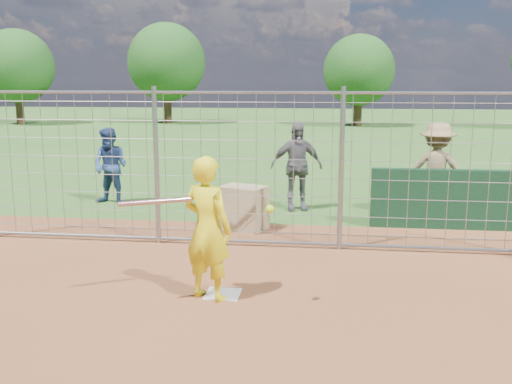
# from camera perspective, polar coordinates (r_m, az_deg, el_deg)

# --- Properties ---
(ground) EXTENTS (100.00, 100.00, 0.00)m
(ground) POSITION_cam_1_polar(r_m,az_deg,el_deg) (7.57, -3.06, -9.68)
(ground) COLOR #2D591E
(ground) RESTS_ON ground
(home_plate) EXTENTS (0.43, 0.43, 0.02)m
(home_plate) POSITION_cam_1_polar(r_m,az_deg,el_deg) (7.39, -3.34, -10.15)
(home_plate) COLOR silver
(home_plate) RESTS_ON ground
(dugout_wall) EXTENTS (2.60, 0.20, 1.10)m
(dugout_wall) POSITION_cam_1_polar(r_m,az_deg,el_deg) (10.98, 18.19, -0.68)
(dugout_wall) COLOR #11381E
(dugout_wall) RESTS_ON ground
(batter) EXTENTS (0.78, 0.66, 1.80)m
(batter) POSITION_cam_1_polar(r_m,az_deg,el_deg) (7.02, -4.87, -3.66)
(batter) COLOR yellow
(batter) RESTS_ON ground
(bystander_a) EXTENTS (0.94, 0.80, 1.68)m
(bystander_a) POSITION_cam_1_polar(r_m,az_deg,el_deg) (12.92, -14.34, 2.52)
(bystander_a) COLOR navy
(bystander_a) RESTS_ON ground
(bystander_b) EXTENTS (1.17, 0.70, 1.86)m
(bystander_b) POSITION_cam_1_polar(r_m,az_deg,el_deg) (11.93, 4.06, 2.59)
(bystander_b) COLOR #58575C
(bystander_b) RESTS_ON ground
(bystander_c) EXTENTS (1.34, 0.95, 1.89)m
(bystander_c) POSITION_cam_1_polar(r_m,az_deg,el_deg) (11.80, 17.59, 2.09)
(bystander_c) COLOR #8F764E
(bystander_c) RESTS_ON ground
(equipment_bin) EXTENTS (0.94, 0.79, 0.80)m
(equipment_bin) POSITION_cam_1_polar(r_m,az_deg,el_deg) (10.41, -1.26, -1.59)
(equipment_bin) COLOR tan
(equipment_bin) RESTS_ON ground
(equipment_in_play) EXTENTS (1.81, 0.46, 0.14)m
(equipment_in_play) POSITION_cam_1_polar(r_m,az_deg,el_deg) (6.72, -7.38, -1.14)
(equipment_in_play) COLOR silver
(equipment_in_play) RESTS_ON ground
(backstop_fence) EXTENTS (9.08, 0.08, 2.60)m
(backstop_fence) POSITION_cam_1_polar(r_m,az_deg,el_deg) (9.17, -0.92, 2.14)
(backstop_fence) COLOR gray
(backstop_fence) RESTS_ON ground
(tree_line) EXTENTS (44.66, 6.72, 6.48)m
(tree_line) POSITION_cam_1_polar(r_m,az_deg,el_deg) (35.16, 10.49, 12.56)
(tree_line) COLOR #3F2B19
(tree_line) RESTS_ON ground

